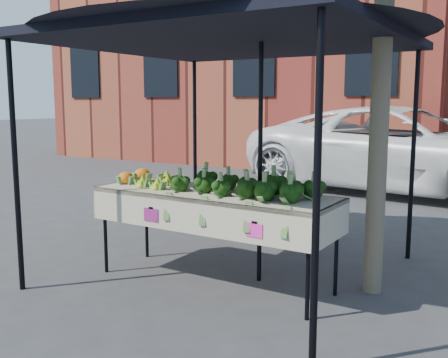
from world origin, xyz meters
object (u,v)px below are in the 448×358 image
table (213,238)px  canopy (233,140)px  street_tree (384,19)px  vehicle (408,35)px

table → canopy: 0.99m
table → street_tree: (1.39, 0.58, 2.01)m
street_tree → canopy: bearing=-171.8°
table → canopy: (-0.00, 0.37, 0.92)m
vehicle → street_tree: size_ratio=1.23×
vehicle → street_tree: (1.02, -5.75, -0.56)m
table → street_tree: size_ratio=0.49×
street_tree → table: bearing=-157.5°
canopy → street_tree: 1.78m
vehicle → street_tree: vehicle is taller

